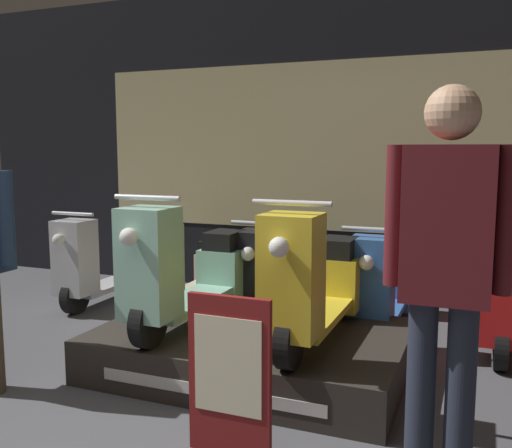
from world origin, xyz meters
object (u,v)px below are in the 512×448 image
Objects in this scene: scooter_display_left at (189,272)px; person_right_browsing at (446,260)px; scooter_backrow_3 at (382,289)px; scooter_backrow_1 at (188,271)px; scooter_backrow_4 at (501,299)px; price_sign_board at (229,376)px; scooter_display_right at (316,284)px; scooter_backrow_2 at (279,279)px; scooter_backrow_0 at (109,264)px.

person_right_browsing is at bearing -26.91° from scooter_display_left.
scooter_display_left reaches higher than scooter_backrow_3.
scooter_display_left is 1.44m from scooter_backrow_1.
price_sign_board is at bearing -119.84° from scooter_backrow_4.
price_sign_board is at bearing -98.50° from scooter_display_right.
scooter_backrow_3 is (0.92, 0.00, 0.00)m from scooter_backrow_2.
scooter_display_right is at bearing 0.00° from scooter_display_left.
scooter_display_right is 0.86× the size of person_right_browsing.
scooter_display_left is at bearing 180.00° from scooter_display_right.
scooter_display_left is 1.00× the size of scooter_backrow_3.
person_right_browsing is at bearing -46.91° from scooter_display_right.
scooter_backrow_0 is at bearing 147.66° from person_right_browsing.
scooter_backrow_3 is (1.15, 1.23, -0.30)m from scooter_display_left.
scooter_display_right is at bearing -37.47° from scooter_backrow_1.
scooter_backrow_0 is (-2.52, 1.23, -0.30)m from scooter_display_right.
price_sign_board is (-0.99, -0.12, -0.64)m from person_right_browsing.
scooter_backrow_4 is at bearing 0.00° from scooter_backrow_1.
scooter_display_right is 1.29m from scooter_backrow_3.
scooter_backrow_3 is at bearing 79.85° from scooter_display_right.
scooter_display_left is 1.89× the size of price_sign_board.
scooter_backrow_1 is at bearing 123.01° from price_sign_board.
person_right_browsing reaches higher than scooter_backrow_0.
scooter_backrow_1 reaches higher than price_sign_board.
scooter_display_left is 1.29m from scooter_backrow_2.
scooter_display_right is at bearing 133.09° from person_right_browsing.
scooter_backrow_1 is (-1.61, 1.23, -0.30)m from scooter_display_right.
price_sign_board is (-0.15, -1.01, -0.25)m from scooter_display_right.
scooter_display_left is 2.42m from scooter_backrow_4.
scooter_backrow_3 is (1.83, 0.00, 0.00)m from scooter_backrow_1.
scooter_display_left and scooter_display_right have the same top height.
scooter_display_left is at bearing -61.00° from scooter_backrow_1.
price_sign_board is at bearing -43.40° from scooter_backrow_0.
scooter_backrow_0 is 3.27m from price_sign_board.
scooter_backrow_0 is 0.92m from scooter_backrow_1.
scooter_backrow_1 is at bearing 180.00° from scooter_backrow_3.
scooter_display_right is at bearing -132.65° from scooter_backrow_4.
scooter_display_right reaches higher than scooter_backrow_0.
scooter_backrow_3 reaches higher than price_sign_board.
scooter_backrow_0 is 1.00× the size of scooter_backrow_4.
scooter_backrow_0 is (-1.60, 1.23, -0.30)m from scooter_display_left.
person_right_browsing is (0.62, -2.13, 0.68)m from scooter_backrow_3.
price_sign_board is (1.46, -2.24, 0.04)m from scooter_backrow_1.
scooter_display_left reaches higher than scooter_backrow_2.
scooter_backrow_0 is 1.83m from scooter_backrow_2.
scooter_display_left is 1.71m from scooter_backrow_3.
scooter_display_left is 1.00× the size of scooter_backrow_1.
price_sign_board is at bearing -99.41° from scooter_backrow_3.
scooter_backrow_2 is at bearing 103.60° from price_sign_board.
scooter_backrow_4 is at bearing 0.00° from scooter_backrow_2.
person_right_browsing is 1.18m from price_sign_board.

